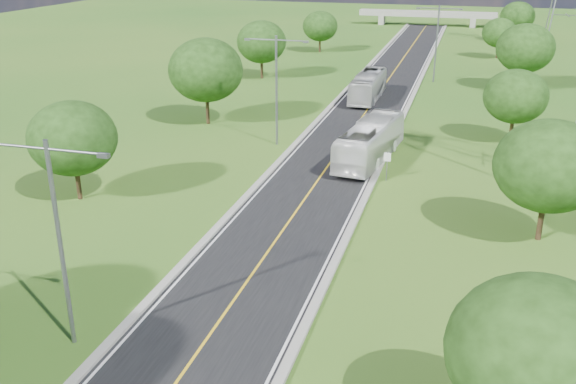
{
  "coord_description": "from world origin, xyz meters",
  "views": [
    {
      "loc": [
        10.87,
        -9.92,
        17.76
      ],
      "look_at": [
        0.5,
        26.19,
        3.0
      ],
      "focal_mm": 40.0,
      "sensor_mm": 36.0,
      "label": 1
    }
  ],
  "objects": [
    {
      "name": "tree_rc",
      "position": [
        15.0,
        52.0,
        4.33
      ],
      "size": [
        5.88,
        5.88,
        6.84
      ],
      "color": "black",
      "rests_on": "ground"
    },
    {
      "name": "tree_ra",
      "position": [
        14.0,
        10.0,
        4.64
      ],
      "size": [
        6.3,
        6.3,
        7.33
      ],
      "color": "black",
      "rests_on": "ground"
    },
    {
      "name": "tree_le",
      "position": [
        -14.5,
        98.0,
        4.33
      ],
      "size": [
        5.88,
        5.88,
        6.84
      ],
      "color": "black",
      "rests_on": "ground"
    },
    {
      "name": "tree_re",
      "position": [
        14.5,
        100.0,
        4.02
      ],
      "size": [
        5.46,
        5.46,
        6.35
      ],
      "color": "black",
      "rests_on": "ground"
    },
    {
      "name": "tree_lc",
      "position": [
        -15.0,
        50.0,
        5.58
      ],
      "size": [
        7.56,
        7.56,
        8.79
      ],
      "color": "black",
      "rests_on": "ground"
    },
    {
      "name": "tree_rd",
      "position": [
        17.0,
        76.0,
        5.27
      ],
      "size": [
        7.14,
        7.14,
        8.3
      ],
      "color": "black",
      "rests_on": "ground"
    },
    {
      "name": "bus_inbound",
      "position": [
        -0.8,
        65.2,
        1.66
      ],
      "size": [
        2.84,
        11.53,
        3.2
      ],
      "primitive_type": "imported",
      "rotation": [
        0.0,
        0.0,
        -0.01
      ],
      "color": "beige",
      "rests_on": "road"
    },
    {
      "name": "bus_outbound",
      "position": [
        3.13,
        42.5,
        1.77
      ],
      "size": [
        4.43,
        12.56,
        3.42
      ],
      "primitive_type": "imported",
      "rotation": [
        0.0,
        0.0,
        3.01
      ],
      "color": "white",
      "rests_on": "road"
    },
    {
      "name": "tree_lb",
      "position": [
        -16.0,
        28.0,
        4.64
      ],
      "size": [
        6.3,
        6.3,
        7.33
      ],
      "color": "black",
      "rests_on": "ground"
    },
    {
      "name": "tree_ld",
      "position": [
        -17.0,
        74.0,
        4.95
      ],
      "size": [
        6.72,
        6.72,
        7.82
      ],
      "color": "black",
      "rests_on": "ground"
    },
    {
      "name": "streetlight_mid_left",
      "position": [
        -6.0,
        45.0,
        5.94
      ],
      "size": [
        5.9,
        0.25,
        10.0
      ],
      "color": "slate",
      "rests_on": "ground"
    },
    {
      "name": "streetlight_near_left",
      "position": [
        -6.0,
        12.0,
        5.94
      ],
      "size": [
        5.9,
        0.25,
        10.0
      ],
      "color": "slate",
      "rests_on": "ground"
    },
    {
      "name": "tree_rf",
      "position": [
        18.0,
        120.0,
        4.64
      ],
      "size": [
        6.3,
        6.3,
        7.33
      ],
      "color": "black",
      "rests_on": "ground"
    },
    {
      "name": "speed_limit_sign",
      "position": [
        5.2,
        37.98,
        1.6
      ],
      "size": [
        0.55,
        0.09,
        2.4
      ],
      "color": "slate",
      "rests_on": "ground"
    },
    {
      "name": "tree_rb",
      "position": [
        16.0,
        30.0,
        4.95
      ],
      "size": [
        6.72,
        6.72,
        7.82
      ],
      "color": "black",
      "rests_on": "ground"
    },
    {
      "name": "curb_left",
      "position": [
        -4.25,
        66.0,
        0.11
      ],
      "size": [
        0.5,
        150.0,
        0.22
      ],
      "primitive_type": "cube",
      "color": "gray",
      "rests_on": "ground"
    },
    {
      "name": "ground",
      "position": [
        0.0,
        60.0,
        0.0
      ],
      "size": [
        260.0,
        260.0,
        0.0
      ],
      "primitive_type": "plane",
      "color": "#235919",
      "rests_on": "ground"
    },
    {
      "name": "curb_right",
      "position": [
        4.25,
        66.0,
        0.11
      ],
      "size": [
        0.5,
        150.0,
        0.22
      ],
      "primitive_type": "cube",
      "color": "gray",
      "rests_on": "ground"
    },
    {
      "name": "road",
      "position": [
        0.0,
        66.0,
        0.03
      ],
      "size": [
        8.0,
        150.0,
        0.06
      ],
      "primitive_type": "cube",
      "color": "black",
      "rests_on": "ground"
    },
    {
      "name": "streetlight_far_right",
      "position": [
        6.0,
        78.0,
        5.94
      ],
      "size": [
        5.9,
        0.25,
        10.0
      ],
      "color": "slate",
      "rests_on": "ground"
    },
    {
      "name": "overpass",
      "position": [
        0.0,
        140.0,
        2.41
      ],
      "size": [
        30.0,
        3.0,
        3.2
      ],
      "color": "gray",
      "rests_on": "ground"
    }
  ]
}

